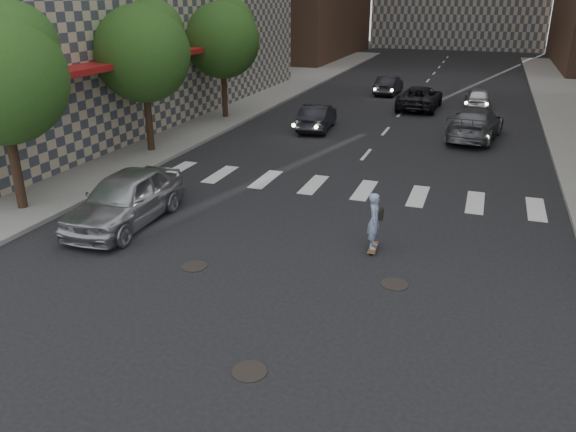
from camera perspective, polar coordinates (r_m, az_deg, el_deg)
name	(u,v)px	position (r m, az deg, el deg)	size (l,w,h in m)	color
ground	(244,300)	(13.75, -4.46, -8.53)	(160.00, 160.00, 0.00)	black
sidewalk_left	(161,109)	(37.07, -12.80, 10.53)	(13.00, 80.00, 0.15)	gray
tree_a	(3,71)	(20.18, -27.01, 12.98)	(4.20, 4.20, 6.60)	#382619
tree_b	(145,49)	(26.35, -14.33, 16.12)	(4.20, 4.20, 6.60)	#382619
tree_c	(224,37)	(33.31, -6.52, 17.65)	(4.20, 4.20, 6.60)	#382619
manhole_a	(249,371)	(11.43, -3.95, -15.46)	(0.70, 0.70, 0.02)	black
manhole_b	(194,266)	(15.50, -9.49, -5.06)	(0.70, 0.70, 0.02)	black
manhole_c	(395,284)	(14.65, 10.78, -6.82)	(0.70, 0.70, 0.02)	black
skateboarder	(375,221)	(16.07, 8.79, -0.49)	(0.45, 0.88, 1.73)	brown
silver_sedan	(125,199)	(18.53, -16.19, 1.72)	(2.01, 4.99, 1.70)	#A8AAAF
traffic_car_a	(317,117)	(30.83, 3.00, 10.01)	(1.46, 4.19, 1.38)	black
traffic_car_b	(475,124)	(30.22, 18.51, 8.89)	(2.21, 5.43, 1.58)	#525459
traffic_car_c	(420,98)	(37.56, 13.26, 11.63)	(2.38, 5.17, 1.44)	black
traffic_car_d	(478,98)	(38.99, 18.71, 11.33)	(1.54, 3.83, 1.31)	#B5B6BC
traffic_car_e	(389,85)	(42.82, 10.20, 12.95)	(1.39, 4.00, 1.32)	black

